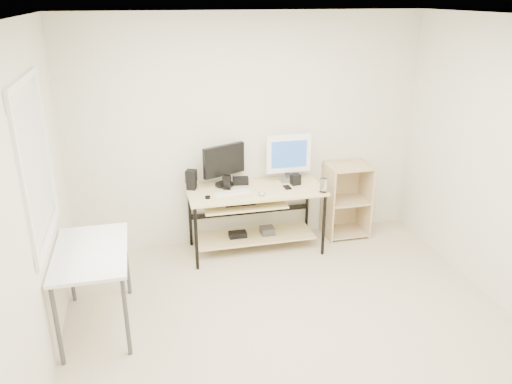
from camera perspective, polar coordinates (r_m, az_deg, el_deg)
The scene contains 16 objects.
room at distance 3.81m, azimuth 3.58°, elevation -0.51°, with size 4.01×4.01×2.62m.
desk at distance 5.58m, azimuth -0.31°, elevation -1.69°, with size 1.50×0.65×0.75m.
side_table at distance 4.47m, azimuth -18.30°, elevation -7.27°, with size 0.60×1.00×0.75m.
shelf_unit at distance 6.10m, azimuth 10.17°, elevation -0.80°, with size 0.50×0.40×0.90m.
black_monitor at distance 5.52m, azimuth -3.68°, elevation 3.35°, with size 0.49×0.25×0.47m.
white_imac at distance 5.63m, azimuth 3.73°, elevation 4.25°, with size 0.51×0.16×0.55m.
keyboard at distance 5.39m, azimuth -2.74°, elevation -0.07°, with size 0.39×0.11×0.01m, color white.
mouse at distance 5.33m, azimuth 0.67°, elevation -0.13°, with size 0.07×0.11×0.04m, color #B9B9BF.
center_speaker at distance 5.62m, azimuth -1.77°, elevation 1.29°, with size 0.18×0.08×0.09m, color black.
speaker_left at distance 5.51m, azimuth -7.40°, elevation 1.46°, with size 0.14×0.14×0.22m.
speaker_right at distance 5.63m, azimuth 4.53°, elevation 1.46°, with size 0.10×0.10×0.12m, color black.
audio_controller at distance 5.47m, azimuth -3.33°, elevation 1.12°, with size 0.08×0.05×0.17m, color black.
volume_puck at distance 5.27m, azimuth -5.55°, elevation -0.61°, with size 0.06×0.06×0.02m, color black.
smartphone at distance 5.54m, azimuth 3.58°, elevation 0.53°, with size 0.07×0.13×0.01m, color black.
coaster at distance 5.45m, azimuth 7.68°, elevation -0.00°, with size 0.10×0.10×0.01m, color #A07448.
drinking_glass at distance 5.42m, azimuth 7.73°, elevation 0.79°, with size 0.08×0.08×0.16m, color white.
Camera 1 is at (-1.19, -3.32, 2.76)m, focal length 35.00 mm.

